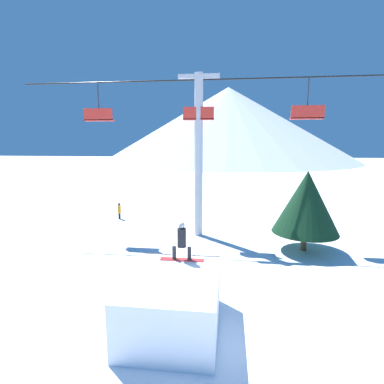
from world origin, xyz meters
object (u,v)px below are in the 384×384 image
distant_skier (119,210)px  pine_tree_near (306,202)px  snowboarder (182,242)px  snow_ramp (173,302)px

distant_skier → pine_tree_near: bearing=-23.0°
snowboarder → pine_tree_near: pine_tree_near is taller
snowboarder → pine_tree_near: (5.61, 6.27, 0.26)m
pine_tree_near → distant_skier: bearing=157.0°
snow_ramp → distant_skier: (-6.50, 12.74, -0.19)m
snowboarder → distant_skier: size_ratio=1.23×
snowboarder → pine_tree_near: 8.41m
pine_tree_near → distant_skier: (-12.18, 5.18, -1.97)m
snow_ramp → snowboarder: 1.99m
snow_ramp → snowboarder: (0.08, 1.29, 1.52)m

